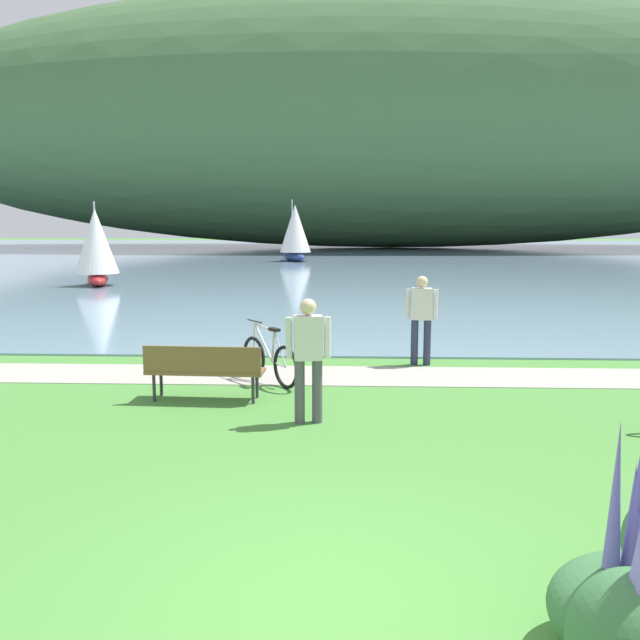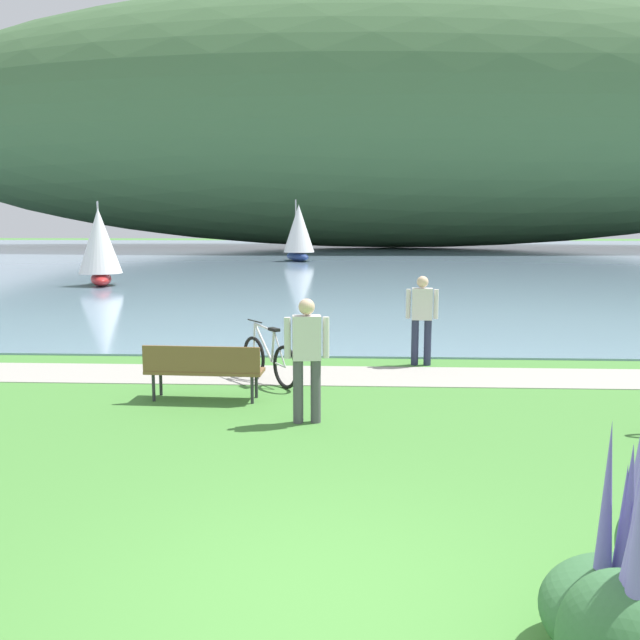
# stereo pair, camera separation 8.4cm
# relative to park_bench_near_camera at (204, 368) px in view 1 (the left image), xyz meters

# --- Properties ---
(ground_plane) EXTENTS (200.00, 200.00, 0.00)m
(ground_plane) POSITION_rel_park_bench_near_camera_xyz_m (2.04, -5.36, -0.52)
(ground_plane) COLOR #478438
(bay_water) EXTENTS (180.00, 80.00, 0.04)m
(bay_water) POSITION_rel_park_bench_near_camera_xyz_m (2.04, 43.28, -0.50)
(bay_water) COLOR #7A99B2
(bay_water) RESTS_ON ground
(distant_hillside) EXTENTS (106.20, 28.00, 25.32)m
(distant_hillside) POSITION_rel_park_bench_near_camera_xyz_m (6.55, 58.90, 12.18)
(distant_hillside) COLOR #42663D
(distant_hillside) RESTS_ON bay_water
(shoreline_path) EXTENTS (60.00, 1.50, 0.01)m
(shoreline_path) POSITION_rel_park_bench_near_camera_xyz_m (2.04, 1.73, -0.52)
(shoreline_path) COLOR #A39E93
(shoreline_path) RESTS_ON ground
(park_bench_near_camera) EXTENTS (1.82, 0.56, 0.88)m
(park_bench_near_camera) POSITION_rel_park_bench_near_camera_xyz_m (0.00, 0.00, 0.00)
(park_bench_near_camera) COLOR brown
(park_bench_near_camera) RESTS_ON ground
(bicycle_beside_path) EXTENTS (1.13, 1.44, 1.01)m
(bicycle_beside_path) POSITION_rel_park_bench_near_camera_xyz_m (0.85, 1.22, -0.12)
(bicycle_beside_path) COLOR black
(bicycle_beside_path) RESTS_ON ground
(person_at_shoreline) EXTENTS (0.61, 0.24, 1.71)m
(person_at_shoreline) POSITION_rel_park_bench_near_camera_xyz_m (3.59, 2.72, 0.46)
(person_at_shoreline) COLOR #282D47
(person_at_shoreline) RESTS_ON ground
(person_on_the_grass) EXTENTS (0.61, 0.27, 1.71)m
(person_on_the_grass) POSITION_rel_park_bench_near_camera_xyz_m (1.65, -1.03, 0.46)
(person_on_the_grass) COLOR #4C4C51
(person_on_the_grass) RESTS_ON ground
(echium_bush_closest_to_camera) EXTENTS (0.73, 0.73, 1.74)m
(echium_bush_closest_to_camera) POSITION_rel_park_bench_near_camera_xyz_m (3.76, -6.36, -0.04)
(echium_bush_closest_to_camera) COLOR #386B3D
(echium_bush_closest_to_camera) RESTS_ON ground
(echium_bush_beside_closest) EXTENTS (1.05, 1.05, 1.57)m
(echium_bush_beside_closest) POSITION_rel_park_bench_near_camera_xyz_m (3.96, -5.91, -0.14)
(echium_bush_beside_closest) COLOR #386B3D
(echium_bush_beside_closest) RESTS_ON ground
(sailboat_nearest_to_shore) EXTENTS (2.31, 3.10, 3.52)m
(sailboat_nearest_to_shore) POSITION_rel_park_bench_near_camera_xyz_m (-8.28, 17.52, 1.18)
(sailboat_nearest_to_shore) COLOR #B22323
(sailboat_nearest_to_shore) RESTS_ON bay_water
(sailboat_toward_hillside) EXTENTS (2.75, 3.62, 4.13)m
(sailboat_toward_hillside) POSITION_rel_park_bench_near_camera_xyz_m (-1.31, 34.84, 1.46)
(sailboat_toward_hillside) COLOR navy
(sailboat_toward_hillside) RESTS_ON bay_water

